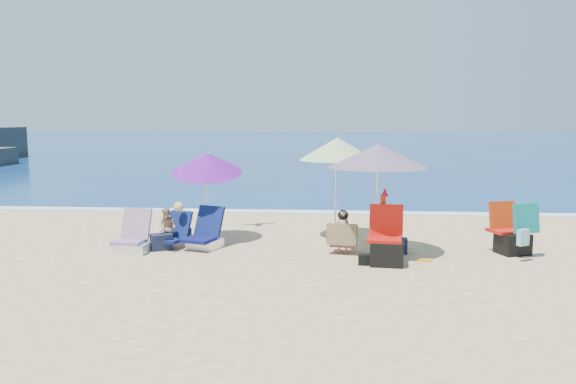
# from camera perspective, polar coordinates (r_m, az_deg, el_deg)

# --- Properties ---
(ground) EXTENTS (120.00, 120.00, 0.00)m
(ground) POSITION_cam_1_polar(r_m,az_deg,el_deg) (10.09, 1.27, -6.97)
(ground) COLOR #D8BC84
(ground) RESTS_ON ground
(sea) EXTENTS (120.00, 80.00, 0.12)m
(sea) POSITION_cam_1_polar(r_m,az_deg,el_deg) (54.81, 3.85, 4.82)
(sea) COLOR navy
(sea) RESTS_ON ground
(foam) EXTENTS (120.00, 0.50, 0.04)m
(foam) POSITION_cam_1_polar(r_m,az_deg,el_deg) (15.07, 2.33, -2.04)
(foam) COLOR white
(foam) RESTS_ON ground
(umbrella_turquoise) EXTENTS (1.92, 1.92, 2.07)m
(umbrella_turquoise) POSITION_cam_1_polar(r_m,az_deg,el_deg) (10.49, 9.02, 3.61)
(umbrella_turquoise) COLOR silver
(umbrella_turquoise) RESTS_ON ground
(umbrella_striped) EXTENTS (1.95, 1.95, 2.14)m
(umbrella_striped) POSITION_cam_1_polar(r_m,az_deg,el_deg) (11.81, 4.98, 4.33)
(umbrella_striped) COLOR silver
(umbrella_striped) RESTS_ON ground
(umbrella_blue) EXTENTS (1.61, 1.66, 1.96)m
(umbrella_blue) POSITION_cam_1_polar(r_m,az_deg,el_deg) (11.66, -8.13, 2.94)
(umbrella_blue) COLOR silver
(umbrella_blue) RESTS_ON ground
(furled_umbrella) EXTENTS (0.16, 0.16, 1.29)m
(furled_umbrella) POSITION_cam_1_polar(r_m,az_deg,el_deg) (10.24, 9.51, -2.81)
(furled_umbrella) COLOR #BC2E0D
(furled_umbrella) RESTS_ON ground
(chair_navy) EXTENTS (0.79, 0.91, 0.79)m
(chair_navy) POSITION_cam_1_polar(r_m,az_deg,el_deg) (11.17, -8.33, -4.51)
(chair_navy) COLOR #0D0F4D
(chair_navy) RESTS_ON ground
(chair_rainbow) EXTENTS (0.67, 0.73, 0.78)m
(chair_rainbow) POSITION_cam_1_polar(r_m,az_deg,el_deg) (11.15, -15.26, -4.74)
(chair_rainbow) COLOR #DE4E5A
(chair_rainbow) RESTS_ON ground
(camp_chair_left) EXTENTS (0.66, 0.65, 1.02)m
(camp_chair_left) POSITION_cam_1_polar(r_m,az_deg,el_deg) (9.98, 9.83, -5.44)
(camp_chair_left) COLOR #AB120C
(camp_chair_left) RESTS_ON ground
(camp_chair_right) EXTENTS (0.82, 1.13, 1.00)m
(camp_chair_right) POSITION_cam_1_polar(r_m,az_deg,el_deg) (11.32, 21.65, -4.04)
(camp_chair_right) COLOR red
(camp_chair_right) RESTS_ON ground
(person_center) EXTENTS (0.58, 0.52, 0.82)m
(person_center) POSITION_cam_1_polar(r_m,az_deg,el_deg) (10.61, 5.49, -4.08)
(person_center) COLOR tan
(person_center) RESTS_ON ground
(person_left) EXTENTS (0.70, 0.78, 0.88)m
(person_left) POSITION_cam_1_polar(r_m,az_deg,el_deg) (11.24, -11.80, -3.52)
(person_left) COLOR tan
(person_left) RESTS_ON ground
(bag_navy_a) EXTENTS (0.48, 0.43, 0.30)m
(bag_navy_a) POSITION_cam_1_polar(r_m,az_deg,el_deg) (11.19, -12.59, -4.90)
(bag_navy_a) COLOR #171C34
(bag_navy_a) RESTS_ON ground
(bag_black_a) EXTENTS (0.28, 0.21, 0.20)m
(bag_black_a) POSITION_cam_1_polar(r_m,az_deg,el_deg) (12.18, -10.37, -4.08)
(bag_black_a) COLOR black
(bag_black_a) RESTS_ON ground
(bag_navy_b) EXTENTS (0.39, 0.31, 0.27)m
(bag_navy_b) POSITION_cam_1_polar(r_m,az_deg,el_deg) (10.88, 10.92, -5.29)
(bag_navy_b) COLOR #181D34
(bag_navy_b) RESTS_ON ground
(bag_black_b) EXTENTS (0.25, 0.18, 0.19)m
(bag_black_b) POSITION_cam_1_polar(r_m,az_deg,el_deg) (9.93, 7.76, -6.71)
(bag_black_b) COLOR black
(bag_black_b) RESTS_ON ground
(orange_item) EXTENTS (0.26, 0.15, 0.03)m
(orange_item) POSITION_cam_1_polar(r_m,az_deg,el_deg) (10.39, 13.59, -6.66)
(orange_item) COLOR orange
(orange_item) RESTS_ON ground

